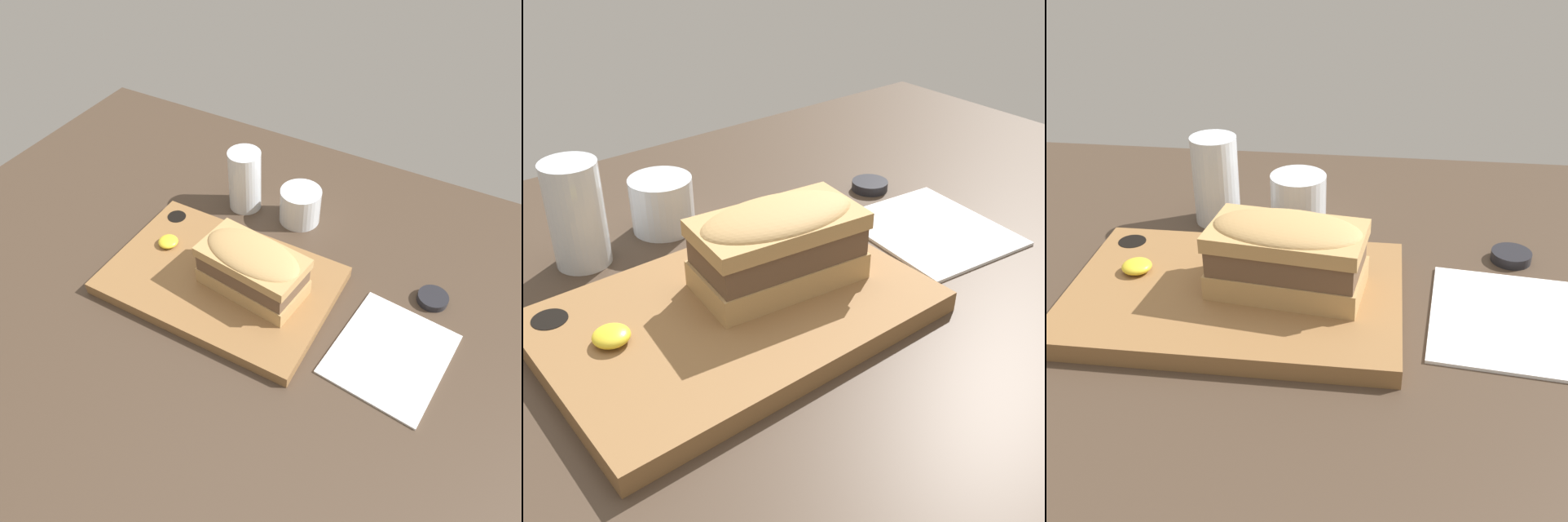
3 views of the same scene
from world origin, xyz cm
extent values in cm
cube|color=#423326|center=(0.00, 0.00, 1.00)|extent=(142.13, 99.49, 2.00)
cube|color=olive|center=(-8.01, 0.56, 3.14)|extent=(39.02, 25.85, 2.29)
cylinder|color=black|center=(-23.90, 9.87, 3.77)|extent=(3.62, 3.62, 1.14)
cube|color=tan|center=(-1.83, 1.14, 5.77)|extent=(18.57, 11.29, 2.98)
cube|color=brown|center=(-1.83, 1.14, 8.82)|extent=(17.83, 10.84, 3.11)
cube|color=tan|center=(-1.83, 1.14, 11.27)|extent=(18.57, 11.29, 1.79)
ellipsoid|color=tan|center=(-1.83, 1.14, 12.01)|extent=(18.20, 11.07, 2.68)
ellipsoid|color=yellow|center=(-20.64, 2.68, 5.01)|extent=(3.64, 3.64, 1.46)
cylinder|color=silver|center=(-15.22, 21.79, 8.40)|extent=(6.56, 6.56, 12.81)
cylinder|color=silver|center=(-15.22, 21.79, 5.08)|extent=(5.77, 5.77, 5.76)
cylinder|color=silver|center=(-3.49, 23.22, 5.54)|extent=(8.11, 8.11, 7.08)
cylinder|color=black|center=(-3.49, 23.22, 4.42)|extent=(7.30, 7.30, 4.45)
cube|color=white|center=(23.19, 0.82, 2.20)|extent=(18.45, 20.95, 0.40)
cylinder|color=black|center=(25.96, 14.82, 2.67)|extent=(5.23, 5.23, 1.34)
camera|label=1|loc=(27.03, -48.70, 69.77)|focal=35.00mm
camera|label=2|loc=(-38.34, -45.49, 43.02)|focal=45.00mm
camera|label=3|loc=(8.17, -62.37, 46.06)|focal=45.00mm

